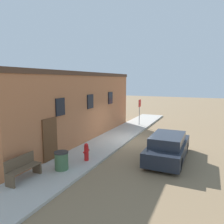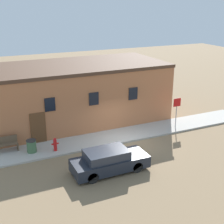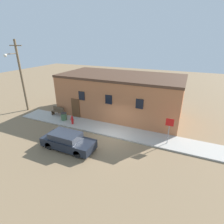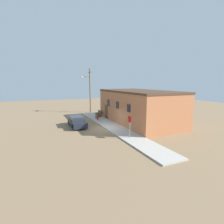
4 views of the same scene
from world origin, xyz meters
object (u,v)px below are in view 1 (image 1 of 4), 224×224
Objects in this scene: fire_hydrant at (86,152)px; trash_bin at (61,161)px; stop_sign at (140,107)px; bench at (23,168)px; parked_car at (168,147)px.

trash_bin is (-1.38, 0.44, -0.03)m from fire_hydrant.
stop_sign reaches higher than bench.
fire_hydrant is 4.13m from parked_car.
bench is 0.34× the size of parked_car.
parked_car is (3.51, -3.97, 0.12)m from trash_bin.
bench is at bearing 151.67° from trash_bin.
fire_hydrant is 0.20× the size of parked_car.
fire_hydrant is at bearing -23.25° from bench.
trash_bin is at bearing 178.61° from stop_sign.
stop_sign is at bearing -1.39° from trash_bin.
fire_hydrant is 9.32m from stop_sign.
parked_car is (2.13, -3.54, 0.09)m from fire_hydrant.
bench is at bearing 136.16° from parked_car.
parked_car is at bearing -152.46° from stop_sign.
parked_car is at bearing -43.84° from bench.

